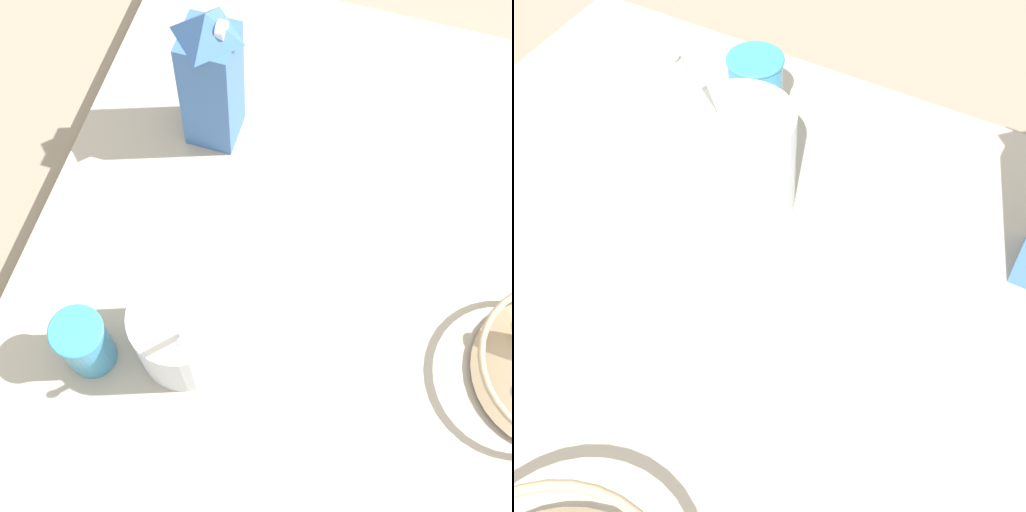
% 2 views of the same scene
% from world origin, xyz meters
% --- Properties ---
extents(ground_plane, '(6.00, 6.00, 0.00)m').
position_xyz_m(ground_plane, '(0.00, 0.00, 0.00)').
color(ground_plane, gray).
extents(countertop, '(1.12, 1.12, 0.05)m').
position_xyz_m(countertop, '(0.00, 0.00, 0.02)').
color(countertop, '#B2A893').
rests_on(countertop, ground_plane).
extents(milk_carton, '(0.08, 0.08, 0.27)m').
position_xyz_m(milk_carton, '(0.23, 0.35, 0.18)').
color(milk_carton, '#3D6BB2').
rests_on(milk_carton, countertop).
extents(yogurt_tub, '(0.13, 0.13, 0.23)m').
position_xyz_m(yogurt_tub, '(-0.13, 0.27, 0.13)').
color(yogurt_tub, silver).
rests_on(yogurt_tub, countertop).
extents(drinking_cup, '(0.07, 0.07, 0.12)m').
position_xyz_m(drinking_cup, '(-0.18, 0.40, 0.11)').
color(drinking_cup, '#3893C6').
rests_on(drinking_cup, countertop).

